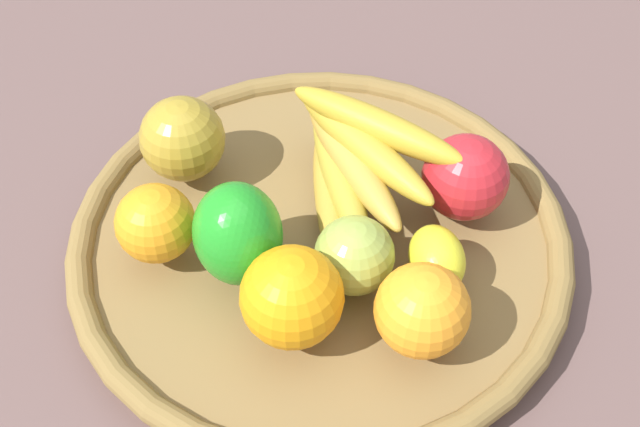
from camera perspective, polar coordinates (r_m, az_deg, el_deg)
The scene contains 11 objects.
ground_plane at distance 0.77m, azimuth 0.00°, elevation -2.84°, with size 2.40×2.40×0.00m, color brown.
basket at distance 0.76m, azimuth 0.00°, elevation -1.92°, with size 0.45×0.45×0.04m.
bell_pepper at distance 0.68m, azimuth -5.61°, elevation -1.38°, with size 0.08×0.07×0.09m, color #1F9121.
apple_0 at distance 0.74m, azimuth 9.84°, elevation 2.44°, with size 0.08×0.08×0.08m, color red.
lemon_0 at distance 0.70m, azimuth 7.94°, elevation -3.03°, with size 0.06×0.05×0.05m, color yellow.
banana_bunch at distance 0.74m, azimuth 2.25°, elevation 3.66°, with size 0.17×0.18×0.08m.
apple_2 at distance 0.78m, azimuth -9.34°, elevation 5.04°, with size 0.08×0.08×0.08m, color #A38628.
apple_1 at distance 0.68m, azimuth 2.36°, elevation -2.86°, with size 0.07×0.07×0.07m, color #93A644.
orange_1 at distance 0.65m, azimuth -1.92°, elevation -5.69°, with size 0.08×0.08×0.08m, color orange.
orange_2 at distance 0.72m, azimuth -11.13°, elevation -0.66°, with size 0.07×0.07×0.07m, color orange.
orange_0 at distance 0.65m, azimuth 6.96°, elevation -6.54°, with size 0.07×0.07×0.07m, color orange.
Camera 1 is at (-0.43, -0.21, 0.60)m, focal length 47.08 mm.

